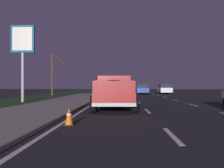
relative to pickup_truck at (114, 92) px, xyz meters
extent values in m
plane|color=black|center=(13.47, -3.50, -0.98)|extent=(144.00, 144.00, 0.00)
cube|color=gray|center=(13.47, 3.95, -0.92)|extent=(108.00, 4.00, 0.12)
cube|color=#1E3819|center=(13.47, 8.95, -0.98)|extent=(108.00, 6.00, 0.01)
cube|color=silver|center=(3.62, -5.25, -0.98)|extent=(2.40, 0.14, 0.01)
cube|color=silver|center=(9.40, -5.25, -0.98)|extent=(2.40, 0.14, 0.01)
cube|color=silver|center=(15.25, -5.25, -0.98)|extent=(2.40, 0.14, 0.01)
cube|color=silver|center=(21.70, -5.25, -0.98)|extent=(2.40, 0.14, 0.01)
cube|color=silver|center=(26.97, -5.25, -0.98)|extent=(2.40, 0.14, 0.01)
cube|color=silver|center=(32.59, -5.25, -0.98)|extent=(2.40, 0.14, 0.01)
cube|color=silver|center=(39.42, -5.25, -0.98)|extent=(2.40, 0.14, 0.01)
cube|color=silver|center=(45.07, -5.25, -0.98)|extent=(2.40, 0.14, 0.01)
cube|color=silver|center=(50.24, -5.25, -0.98)|extent=(2.40, 0.14, 0.01)
cube|color=silver|center=(57.20, -5.25, -0.98)|extent=(2.40, 0.14, 0.01)
cube|color=silver|center=(63.41, -5.25, -0.98)|extent=(2.40, 0.14, 0.01)
cube|color=silver|center=(-7.64, -1.75, -0.98)|extent=(2.40, 0.14, 0.01)
cube|color=silver|center=(-0.88, -1.75, -0.98)|extent=(2.40, 0.14, 0.01)
cube|color=silver|center=(5.84, -1.75, -0.98)|extent=(2.40, 0.14, 0.01)
cube|color=silver|center=(11.01, -1.75, -0.98)|extent=(2.40, 0.14, 0.01)
cube|color=silver|center=(16.23, -1.75, -0.98)|extent=(2.40, 0.14, 0.01)
cube|color=silver|center=(21.48, -1.75, -0.98)|extent=(2.40, 0.14, 0.01)
cube|color=silver|center=(28.36, -1.75, -0.98)|extent=(2.40, 0.14, 0.01)
cube|color=silver|center=(34.96, -1.75, -0.98)|extent=(2.40, 0.14, 0.01)
cube|color=silver|center=(40.83, -1.75, -0.98)|extent=(2.40, 0.14, 0.01)
cube|color=silver|center=(47.76, -1.75, -0.98)|extent=(2.40, 0.14, 0.01)
cube|color=silver|center=(54.27, -1.75, -0.98)|extent=(2.40, 0.14, 0.01)
cube|color=silver|center=(60.87, -1.75, -0.98)|extent=(2.40, 0.14, 0.01)
cube|color=silver|center=(66.50, -1.75, -0.98)|extent=(2.40, 0.14, 0.01)
cube|color=silver|center=(13.47, 1.65, -0.98)|extent=(108.00, 0.14, 0.01)
cube|color=maroon|center=(-0.06, 0.00, -0.31)|extent=(5.45, 2.15, 0.60)
cube|color=maroon|center=(1.13, 0.03, 0.44)|extent=(2.21, 1.90, 0.90)
cube|color=#1E2833|center=(0.08, 0.00, 0.49)|extent=(0.08, 1.44, 0.50)
cube|color=maroon|center=(-1.16, 0.91, 0.27)|extent=(3.03, 0.16, 0.56)
cube|color=maroon|center=(-1.11, -0.97, 0.27)|extent=(3.03, 0.16, 0.56)
cube|color=maroon|center=(-2.72, -0.08, 0.27)|extent=(0.13, 1.88, 0.56)
cube|color=silver|center=(-2.72, -0.08, -0.53)|extent=(0.17, 2.00, 0.16)
cube|color=red|center=(-2.73, 0.72, 0.47)|extent=(0.06, 0.14, 0.20)
cube|color=red|center=(-2.68, -0.87, 0.47)|extent=(0.06, 0.14, 0.20)
ellipsoid|color=#193823|center=(-1.14, -0.03, 0.31)|extent=(2.63, 1.59, 0.64)
sphere|color=silver|center=(-0.65, 0.34, 0.17)|extent=(0.40, 0.40, 0.40)
sphere|color=beige|center=(-1.73, -0.35, 0.15)|extent=(0.34, 0.34, 0.34)
cylinder|color=black|center=(1.70, 1.05, -0.56)|extent=(0.84, 0.28, 0.84)
cylinder|color=black|center=(1.75, -0.95, -0.56)|extent=(0.84, 0.28, 0.84)
cylinder|color=black|center=(-1.87, 0.95, -0.56)|extent=(0.84, 0.28, 0.84)
cylinder|color=black|center=(-1.81, -1.05, -0.56)|extent=(0.84, 0.28, 0.84)
cube|color=silver|center=(27.40, -7.09, -0.35)|extent=(4.43, 1.87, 0.70)
cube|color=#1E2833|center=(27.15, -7.10, 0.28)|extent=(2.49, 1.63, 0.56)
cylinder|color=black|center=(28.88, -6.17, -0.64)|extent=(0.68, 0.22, 0.68)
cylinder|color=black|center=(28.91, -7.97, -0.64)|extent=(0.68, 0.22, 0.68)
cylinder|color=black|center=(25.89, -6.22, -0.64)|extent=(0.68, 0.22, 0.68)
cylinder|color=black|center=(25.92, -8.02, -0.64)|extent=(0.68, 0.22, 0.68)
cube|color=red|center=(25.25, -7.13, -0.30)|extent=(0.11, 1.51, 0.10)
cube|color=navy|center=(26.13, -3.53, -0.35)|extent=(4.42, 1.86, 0.70)
cube|color=#1E2833|center=(25.88, -3.53, 0.28)|extent=(2.48, 1.62, 0.56)
cylinder|color=black|center=(27.63, -2.65, -0.64)|extent=(0.68, 0.22, 0.68)
cylinder|color=black|center=(27.61, -4.45, -0.64)|extent=(0.68, 0.22, 0.68)
cylinder|color=black|center=(24.64, -2.61, -0.64)|extent=(0.68, 0.22, 0.68)
cylinder|color=black|center=(24.62, -4.41, -0.64)|extent=(0.68, 0.22, 0.68)
cube|color=red|center=(23.98, -3.51, -0.30)|extent=(0.10, 1.51, 0.10)
cylinder|color=#99999E|center=(6.33, 7.53, 2.10)|extent=(0.24, 0.24, 6.16)
cube|color=navy|center=(6.33, 7.53, 4.08)|extent=(0.24, 1.90, 2.20)
cube|color=silver|center=(6.20, 7.53, 4.08)|extent=(0.04, 1.60, 1.87)
cylinder|color=#423323|center=(21.03, 9.04, 1.82)|extent=(0.28, 0.28, 5.59)
cylinder|color=#423323|center=(21.29, 8.42, 4.23)|extent=(0.50, 1.32, 1.09)
cylinder|color=#423323|center=(20.60, 8.82, 2.48)|extent=(0.90, 0.59, 0.85)
cylinder|color=#423323|center=(21.33, 8.39, 3.91)|extent=(0.56, 1.40, 1.12)
cylinder|color=#423323|center=(21.48, 9.13, 3.20)|extent=(0.97, 0.30, 0.99)
cube|color=black|center=(-5.97, 1.32, -0.97)|extent=(0.36, 0.36, 0.03)
cone|color=orange|center=(-5.97, 1.32, -0.68)|extent=(0.28, 0.28, 0.55)
cylinder|color=white|center=(-5.97, 1.32, -0.62)|extent=(0.17, 0.17, 0.06)
camera|label=1|loc=(-14.69, -0.43, 0.33)|focal=42.62mm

